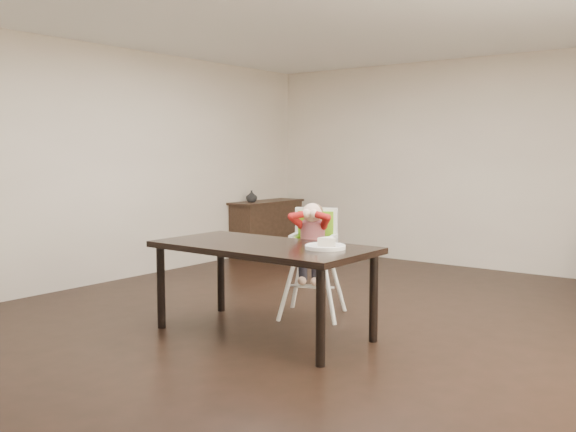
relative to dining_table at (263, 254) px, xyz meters
The scene contains 7 objects.
ground 0.88m from the dining_table, 71.31° to the left, with size 7.00×7.00×0.00m, color black.
room_walls 1.32m from the dining_table, 71.31° to the left, with size 6.02×7.02×2.71m.
dining_table is the anchor object (origin of this frame).
high_chair 0.76m from the dining_table, 92.62° to the left, with size 0.56×0.56×1.04m.
plate 0.57m from the dining_table, 10.41° to the left, with size 0.36×0.36×0.09m.
sideboard 4.16m from the dining_table, 128.70° to the left, with size 0.44×1.26×0.79m.
vase 3.90m from the dining_table, 131.80° to the left, with size 0.16×0.17×0.16m, color #99999E.
Camera 1 is at (3.09, -4.52, 1.49)m, focal length 40.00 mm.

